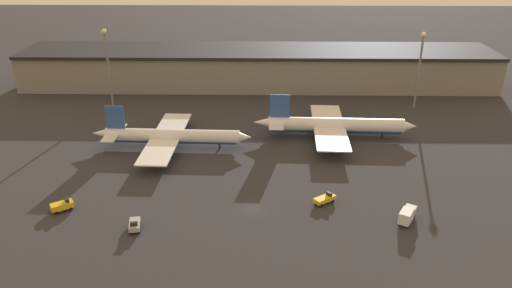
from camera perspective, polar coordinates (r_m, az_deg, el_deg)
ground at (r=114.73m, az=-0.34°, el=-7.45°), size 600.00×600.00×0.00m
terminal_building at (r=199.33m, az=0.25°, el=8.77°), size 182.73×27.78×14.43m
airplane_0 at (r=145.61m, az=-9.73°, el=0.87°), size 46.51×37.67×12.41m
airplane_1 at (r=152.06m, az=8.92°, el=2.10°), size 49.12×36.90×13.27m
service_vehicle_0 at (r=114.01m, az=16.91°, el=-7.76°), size 5.29×6.74×3.33m
service_vehicle_1 at (r=110.20m, az=-13.71°, el=-8.97°), size 2.97×4.94×2.55m
service_vehicle_2 at (r=121.67m, az=-21.26°, el=-6.57°), size 5.33×4.56×2.83m
service_vehicle_3 at (r=117.50m, az=7.88°, el=-6.22°), size 5.56×4.80×2.49m
lamp_post_0 at (r=180.36m, az=-16.63°, el=9.36°), size 1.80×1.80×27.21m
lamp_post_1 at (r=180.29m, az=18.25°, el=9.01°), size 1.80×1.80×26.45m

